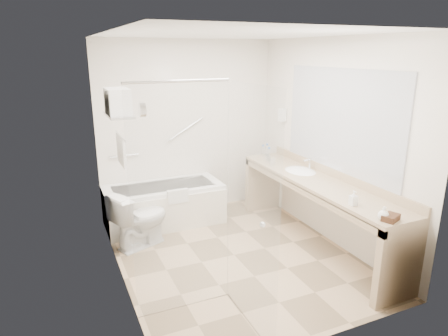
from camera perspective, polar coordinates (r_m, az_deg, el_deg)
name	(u,v)px	position (r m, az deg, el deg)	size (l,w,h in m)	color
floor	(234,255)	(4.86, 1.46, -12.31)	(3.20, 3.20, 0.00)	tan
ceiling	(236,34)	(4.27, 1.72, 18.59)	(2.60, 3.20, 0.10)	white
wall_back	(188,128)	(5.85, -5.17, 5.64)	(2.60, 0.10, 2.50)	silver
wall_front	(326,201)	(3.10, 14.39, -4.64)	(2.60, 0.10, 2.50)	silver
wall_left	(115,167)	(4.04, -15.34, 0.20)	(0.10, 3.20, 2.50)	silver
wall_right	(330,143)	(5.08, 14.97, 3.50)	(0.10, 3.20, 2.50)	silver
bathtub	(164,204)	(5.65, -8.55, -5.17)	(1.60, 0.73, 0.59)	white
grab_bar_short	(124,156)	(5.66, -14.11, 1.71)	(0.03, 0.03, 0.40)	silver
grab_bar_long	(186,129)	(5.80, -5.52, 5.54)	(0.03, 0.03, 0.60)	silver
shower_enclosure	(214,206)	(3.41, -1.38, -5.48)	(0.96, 0.91, 2.11)	silver
towel_shelf	(118,110)	(4.29, -14.86, 8.06)	(0.24, 0.55, 0.81)	silver
vanity_counter	(316,196)	(4.98, 13.03, -3.97)	(0.55, 2.70, 0.95)	tan
sink	(300,173)	(5.24, 10.83, -0.71)	(0.40, 0.52, 0.14)	white
faucet	(310,164)	(5.29, 12.19, 0.62)	(0.03, 0.03, 0.14)	silver
mirror	(340,120)	(4.91, 16.22, 6.54)	(0.02, 2.00, 1.20)	#B0B4BD
hairdryer_unit	(282,115)	(5.86, 8.32, 7.53)	(0.08, 0.10, 0.18)	white
toilet	(140,219)	(5.04, -11.88, -7.16)	(0.40, 0.71, 0.70)	white
amenity_basket	(391,218)	(3.96, 22.73, -6.56)	(0.17, 0.11, 0.06)	#492D1A
soap_bottle_a	(353,202)	(4.20, 17.98, -4.64)	(0.07, 0.15, 0.07)	white
soap_bottle_b	(383,215)	(3.94, 21.82, -6.22)	(0.10, 0.13, 0.10)	white
water_bottle_left	(267,150)	(5.90, 6.17, 2.54)	(0.06, 0.06, 0.18)	silver
water_bottle_mid	(269,154)	(5.66, 6.43, 1.98)	(0.06, 0.06, 0.19)	silver
water_bottle_right	(263,151)	(5.87, 5.58, 2.44)	(0.05, 0.05, 0.17)	silver
drinking_glass_near	(272,162)	(5.41, 6.91, 0.89)	(0.08, 0.08, 0.10)	silver
drinking_glass_far	(267,158)	(5.58, 6.19, 1.39)	(0.08, 0.08, 0.10)	silver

